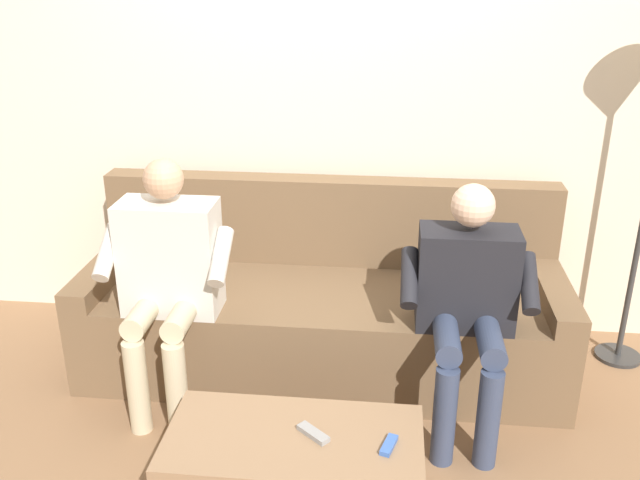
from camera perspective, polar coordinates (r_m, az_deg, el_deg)
name	(u,v)px	position (r m, az deg, el deg)	size (l,w,h in m)	color
ground_plane	(306,447)	(3.19, -1.13, -16.80)	(8.00, 8.00, 0.00)	#846042
back_wall	(333,104)	(3.78, 1.12, 11.21)	(5.02, 0.06, 2.58)	beige
couch	(323,309)	(3.63, 0.29, -5.72)	(2.43, 0.84, 0.93)	brown
coffee_table	(294,473)	(2.80, -2.15, -18.70)	(0.97, 0.49, 0.34)	#8C6B4C
person_left_seated	(467,295)	(3.09, 12.10, -4.49)	(0.59, 0.56, 1.13)	black
person_right_seated	(167,271)	(3.24, -12.52, -2.52)	(0.60, 0.49, 1.20)	beige
remote_gray	(313,433)	(2.69, -0.57, -15.71)	(0.14, 0.04, 0.02)	gray
remote_blue	(389,445)	(2.65, 5.73, -16.54)	(0.12, 0.04, 0.02)	#3860B7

